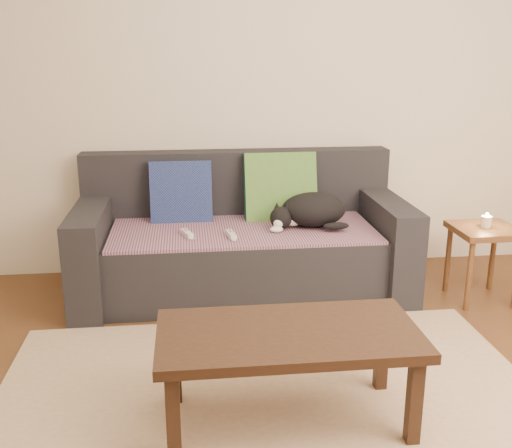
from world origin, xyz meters
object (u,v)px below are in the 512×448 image
cat (311,211)px  wii_remote_a (187,234)px  side_table (484,240)px  coffee_table (288,342)px  wii_remote_b (231,235)px  sofa (242,244)px

cat → wii_remote_a: size_ratio=3.72×
wii_remote_a → side_table: bearing=-113.8°
wii_remote_a → coffee_table: (0.40, -1.31, -0.08)m
cat → wii_remote_b: size_ratio=3.72×
cat → wii_remote_b: 0.56m
sofa → wii_remote_b: size_ratio=14.00×
wii_remote_b → coffee_table: wii_remote_b is taller
wii_remote_b → coffee_table: size_ratio=0.14×
cat → wii_remote_a: 0.80m
wii_remote_a → wii_remote_b: bearing=-121.1°
coffee_table → side_table: bearing=39.0°
sofa → side_table: bearing=-13.7°
side_table → coffee_table: 1.84m
wii_remote_b → side_table: (1.57, -0.10, -0.06)m
sofa → wii_remote_b: sofa is taller
sofa → cat: bearing=-11.6°
coffee_table → wii_remote_a: bearing=107.1°
wii_remote_b → coffee_table: 1.27m
wii_remote_b → side_table: bearing=-102.6°
wii_remote_a → coffee_table: wii_remote_a is taller
sofa → coffee_table: sofa is taller
wii_remote_b → cat: bearing=-80.4°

